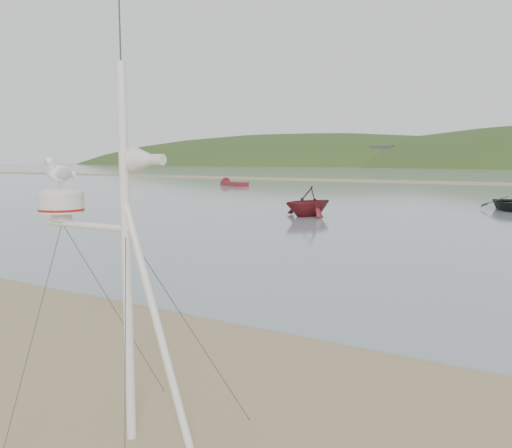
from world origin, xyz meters
The scene contains 4 objects.
ground centered at (0.00, 0.00, 0.00)m, with size 560.00×560.00×0.00m, color #8F7A52.
mast_rig centered at (0.74, -0.32, 1.26)m, with size 2.31×2.47×5.21m.
boat_red centered at (-8.10, 22.47, 1.63)m, with size 2.74×1.67×3.17m, color maroon.
dinghy_red_far centered at (-31.58, 48.76, 0.29)m, with size 5.70×3.70×1.38m.
Camera 1 is at (5.19, -4.60, 3.25)m, focal length 38.00 mm.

